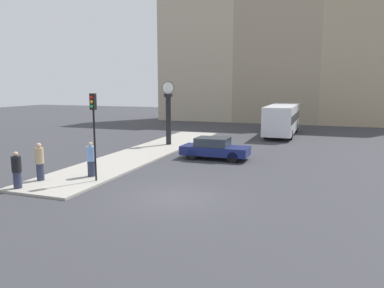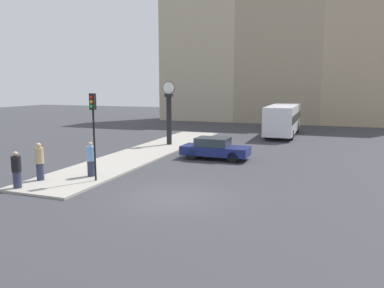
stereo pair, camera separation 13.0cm
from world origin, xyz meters
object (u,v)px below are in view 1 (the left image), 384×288
object	(u,v)px
bus_distant	(282,118)
pedestrian_tan_coat	(40,162)
pedestrian_blue_stripe	(91,160)
street_clock	(168,115)
traffic_light_near	(94,119)
sedan_car	(214,148)
pedestrian_black_jacket	(17,170)

from	to	relation	value
bus_distant	pedestrian_tan_coat	distance (m)	23.37
pedestrian_blue_stripe	bus_distant	bearing A→B (deg)	70.47
bus_distant	street_clock	size ratio (longest dim) A/B	1.91
traffic_light_near	pedestrian_blue_stripe	size ratio (longest dim) A/B	2.39
bus_distant	pedestrian_blue_stripe	xyz separation A→B (m)	(-7.12, -20.07, -0.65)
pedestrian_blue_stripe	traffic_light_near	bearing A→B (deg)	-43.36
traffic_light_near	pedestrian_tan_coat	size ratio (longest dim) A/B	2.28
sedan_car	pedestrian_tan_coat	distance (m)	10.47
pedestrian_blue_stripe	pedestrian_tan_coat	world-z (taller)	pedestrian_tan_coat
traffic_light_near	pedestrian_black_jacket	size ratio (longest dim) A/B	2.52
street_clock	traffic_light_near	bearing A→B (deg)	-84.24
sedan_car	bus_distant	distance (m)	13.49
traffic_light_near	street_clock	xyz separation A→B (m)	(-1.16, 11.50, -0.67)
street_clock	pedestrian_tan_coat	distance (m)	12.49
pedestrian_blue_stripe	pedestrian_tan_coat	xyz separation A→B (m)	(-1.84, -1.51, 0.05)
pedestrian_blue_stripe	pedestrian_tan_coat	bearing A→B (deg)	-140.51
pedestrian_tan_coat	street_clock	bearing A→B (deg)	83.54
traffic_light_near	pedestrian_blue_stripe	xyz separation A→B (m)	(-0.72, 0.68, -2.10)
street_clock	pedestrian_black_jacket	size ratio (longest dim) A/B	2.93
sedan_car	street_clock	xyz separation A→B (m)	(-4.85, 3.93, 1.70)
pedestrian_black_jacket	pedestrian_blue_stripe	xyz separation A→B (m)	(1.79, 2.98, 0.05)
street_clock	pedestrian_blue_stripe	bearing A→B (deg)	-87.66
bus_distant	pedestrian_tan_coat	bearing A→B (deg)	-112.54
street_clock	bus_distant	bearing A→B (deg)	50.73
traffic_light_near	pedestrian_tan_coat	distance (m)	3.38
traffic_light_near	pedestrian_blue_stripe	distance (m)	2.32
sedan_car	pedestrian_tan_coat	world-z (taller)	pedestrian_tan_coat
traffic_light_near	pedestrian_black_jacket	bearing A→B (deg)	-137.45
pedestrian_black_jacket	pedestrian_blue_stripe	distance (m)	3.48
bus_distant	traffic_light_near	size ratio (longest dim) A/B	2.22
sedan_car	bus_distant	world-z (taller)	bus_distant
pedestrian_tan_coat	pedestrian_blue_stripe	bearing A→B (deg)	39.49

